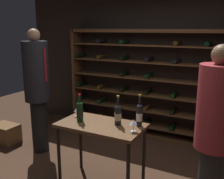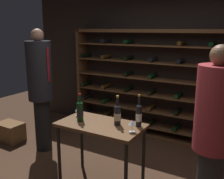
{
  "view_description": "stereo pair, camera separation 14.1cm",
  "coord_description": "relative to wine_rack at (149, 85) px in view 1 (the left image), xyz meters",
  "views": [
    {
      "loc": [
        1.41,
        -2.61,
        2.02
      ],
      "look_at": [
        -0.07,
        0.22,
        1.27
      ],
      "focal_mm": 41.95,
      "sensor_mm": 36.0,
      "label": 1
    },
    {
      "loc": [
        1.54,
        -2.55,
        2.02
      ],
      "look_at": [
        -0.07,
        0.22,
        1.27
      ],
      "focal_mm": 41.95,
      "sensor_mm": 36.0,
      "label": 2
    }
  ],
  "objects": [
    {
      "name": "person_guest_khaki",
      "position": [
        1.36,
        -1.79,
        0.05
      ],
      "size": [
        0.4,
        0.4,
        1.87
      ],
      "rotation": [
        0.0,
        0.0,
        0.01
      ],
      "color": "#292929",
      "rests_on": "ground"
    },
    {
      "name": "back_wall",
      "position": [
        0.18,
        0.21,
        0.34
      ],
      "size": [
        6.0,
        0.1,
        2.66
      ],
      "primitive_type": "cube",
      "color": "black",
      "rests_on": "ground"
    },
    {
      "name": "wine_bottle_green_slim",
      "position": [
        -0.24,
        -1.88,
        -0.0
      ],
      "size": [
        0.09,
        0.09,
        0.36
      ],
      "color": "black",
      "rests_on": "tasting_table"
    },
    {
      "name": "wine_glass_stemmed_left",
      "position": [
        0.5,
        -1.88,
        -0.03
      ],
      "size": [
        0.09,
        0.09,
        0.14
      ],
      "color": "silver",
      "rests_on": "tasting_table"
    },
    {
      "name": "wine_bottle_red_label",
      "position": [
        0.24,
        -1.77,
        -0.01
      ],
      "size": [
        0.09,
        0.09,
        0.38
      ],
      "color": "black",
      "rests_on": "tasting_table"
    },
    {
      "name": "wine_glass_stemmed_center",
      "position": [
        -0.39,
        -1.74,
        -0.05
      ],
      "size": [
        0.08,
        0.08,
        0.13
      ],
      "color": "silver",
      "rests_on": "tasting_table"
    },
    {
      "name": "wine_crate",
      "position": [
        -2.17,
        -1.49,
        -0.83
      ],
      "size": [
        0.49,
        0.35,
        0.33
      ],
      "primitive_type": "cube",
      "rotation": [
        0.0,
        0.0,
        -0.02
      ],
      "color": "brown",
      "rests_on": "ground"
    },
    {
      "name": "wine_bottle_black_capsule",
      "position": [
        0.49,
        -1.68,
        0.0
      ],
      "size": [
        0.07,
        0.07,
        0.4
      ],
      "color": "black",
      "rests_on": "tasting_table"
    },
    {
      "name": "person_guest_plum_blouse",
      "position": [
        -1.37,
        -1.44,
        0.13
      ],
      "size": [
        0.41,
        0.4,
        2.02
      ],
      "rotation": [
        0.0,
        0.0,
        -1.53
      ],
      "color": "black",
      "rests_on": "ground"
    },
    {
      "name": "tasting_table",
      "position": [
        0.04,
        -1.84,
        -0.24
      ],
      "size": [
        1.08,
        0.59,
        0.85
      ],
      "color": "brown",
      "rests_on": "ground"
    },
    {
      "name": "wine_rack",
      "position": [
        0.0,
        0.0,
        0.0
      ],
      "size": [
        3.24,
        0.32,
        2.01
      ],
      "color": "brown",
      "rests_on": "ground"
    }
  ]
}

